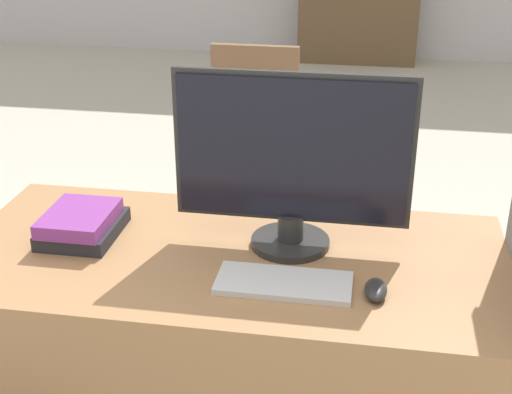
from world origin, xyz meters
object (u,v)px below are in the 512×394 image
mouse (376,290)px  book_stack (81,224)px  far_chair (251,132)px  monitor (292,161)px  keyboard (284,283)px

mouse → book_stack: size_ratio=0.41×
mouse → far_chair: far_chair is taller
monitor → far_chair: monitor is taller
book_stack → far_chair: size_ratio=0.27×
mouse → monitor: bearing=136.7°
book_stack → far_chair: bearing=83.0°
mouse → far_chair: size_ratio=0.11×
far_chair → mouse: bearing=-55.8°
monitor → keyboard: size_ratio=1.87×
mouse → book_stack: book_stack is taller
keyboard → far_chair: far_chair is taller
monitor → mouse: monitor is taller
keyboard → book_stack: size_ratio=1.37×
keyboard → far_chair: size_ratio=0.37×
mouse → book_stack: 0.84m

